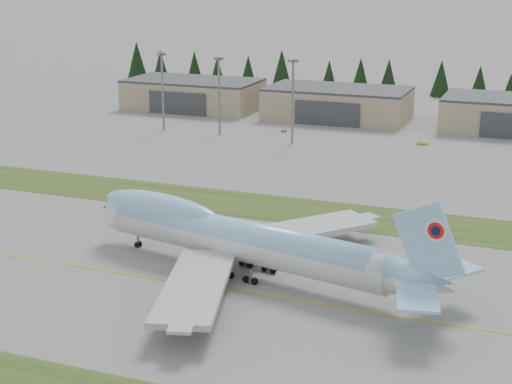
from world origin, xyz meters
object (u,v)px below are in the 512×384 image
at_px(hangar_left, 193,94).
at_px(service_vehicle_b, 423,145).
at_px(hangar_center, 338,103).
at_px(service_vehicle_a, 284,131).
at_px(boeing_747_freighter, 240,239).

distance_m(hangar_left, service_vehicle_b, 94.53).
xyz_separation_m(hangar_center, service_vehicle_a, (-10.35, -26.51, -5.39)).
distance_m(hangar_center, service_vehicle_a, 28.97).
bearing_deg(service_vehicle_b, service_vehicle_a, 72.57).
xyz_separation_m(hangar_center, service_vehicle_b, (34.44, -30.12, -5.39)).
distance_m(hangar_left, hangar_center, 55.00).
distance_m(boeing_747_freighter, service_vehicle_a, 120.39).
distance_m(hangar_left, service_vehicle_a, 52.21).
bearing_deg(boeing_747_freighter, service_vehicle_b, 96.02).
bearing_deg(hangar_center, boeing_747_freighter, -81.29).
relative_size(boeing_747_freighter, service_vehicle_a, 18.14).
bearing_deg(service_vehicle_a, hangar_left, 132.39).
height_order(hangar_left, service_vehicle_b, hangar_left).
xyz_separation_m(hangar_left, service_vehicle_a, (44.65, -26.51, -5.39)).
bearing_deg(hangar_left, service_vehicle_a, -30.70).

